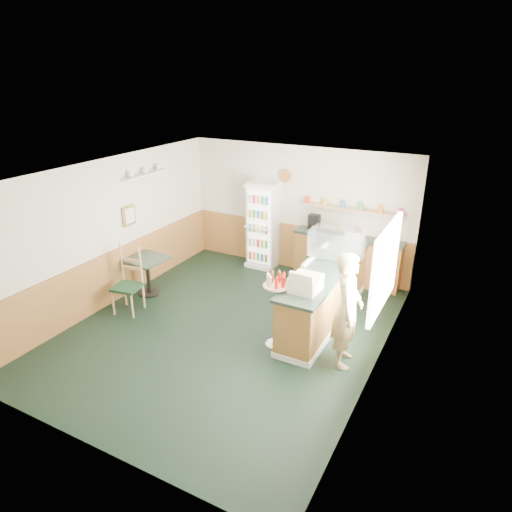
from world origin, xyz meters
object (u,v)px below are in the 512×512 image
Objects in this scene: display_case at (336,245)px; cafe_table at (148,269)px; cafe_chair at (130,278)px; condiment_stand at (276,299)px; shopkeeper at (347,310)px; cash_register at (306,283)px; drinks_fridge at (263,225)px.

cafe_table is (-3.40, -1.11, -0.73)m from display_case.
cafe_chair is (0.13, -0.62, 0.10)m from cafe_table.
condiment_stand is 1.63× the size of cafe_table.
shopkeeper reaches higher than condiment_stand.
condiment_stand is 3.03m from cafe_table.
cafe_chair is at bearing 79.80° from shopkeeper.
condiment_stand reaches higher than cash_register.
drinks_fridge reaches higher than shopkeeper.
shopkeeper is 1.43× the size of condiment_stand.
display_case is 3.76m from cafe_chair.
display_case is at bearing 11.46° from shopkeeper.
cafe_chair is at bearing -177.00° from condiment_stand.
drinks_fridge is 2.42m from display_case.
shopkeeper reaches higher than display_case.
shopkeeper is 1.46× the size of cafe_chair.
cafe_chair is (-3.27, -0.31, -0.49)m from cash_register.
cafe_table is 0.64m from cafe_chair.
condiment_stand is (1.65, -2.79, -0.13)m from drinks_fridge.
cafe_chair is (-3.27, -1.73, -0.63)m from display_case.
display_case is 2.11× the size of cash_register.
shopkeeper is 2.34× the size of cafe_table.
drinks_fridge is 3.19m from cafe_chair.
condiment_stand is 2.86m from cafe_chair.
cash_register is 0.36× the size of cafe_chair.
shopkeeper is at bearing -65.34° from display_case.
drinks_fridge is 1.56× the size of cafe_chair.
drinks_fridge is 4.32× the size of cash_register.
display_case is 3.65m from cafe_table.
condiment_stand reaches higher than cafe_chair.
display_case is 0.76× the size of cafe_chair.
cafe_chair is at bearing -112.22° from drinks_fridge.
cash_register reaches higher than cafe_table.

